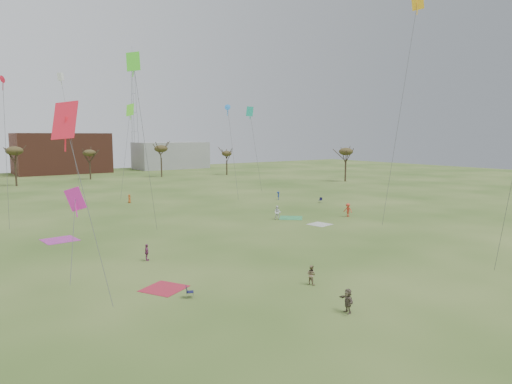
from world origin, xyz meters
TOP-DOWN VIEW (x-y plane):
  - ground at (0.00, 0.00)m, footprint 260.00×260.00m
  - spectator_fore_b at (-4.22, -1.14)m, footprint 0.71×0.84m
  - spectator_fore_c at (-6.13, -6.67)m, footprint 0.84×1.55m
  - flyer_mid_b at (19.81, 17.46)m, footprint 1.05×1.38m
  - spectator_mid_d at (-11.89, 12.51)m, footprint 0.59×0.97m
  - spectator_mid_e at (10.43, 21.53)m, footprint 1.14×1.15m
  - flyer_far_b at (-0.46, 48.14)m, footprint 0.79×0.85m
  - flyer_far_c at (22.37, 36.41)m, footprint 0.96×1.10m
  - blanket_red at (-13.82, 4.49)m, footprint 3.79×3.79m
  - blanket_cream at (12.70, 15.64)m, footprint 2.95×2.95m
  - blanket_plum at (-16.46, 25.82)m, footprint 3.70×3.70m
  - blanket_olive at (12.64, 21.33)m, footprint 4.39×4.39m
  - camp_chair_left at (-13.14, 1.70)m, footprint 0.71×0.68m
  - camp_chair_right at (25.99, 29.46)m, footprint 0.68×0.65m
  - kites_aloft at (-3.98, 31.34)m, footprint 42.57×71.73m
  - tree_line at (-2.85, 79.12)m, footprint 117.44×49.32m
  - building_brick at (5.00, 120.00)m, footprint 26.00×16.00m
  - building_grey at (40.00, 118.00)m, footprint 24.00×12.00m
  - radio_tower at (30.00, 125.00)m, footprint 1.51×1.72m

SIDE VIEW (x-z plane):
  - ground at x=0.00m, z-range 0.00..0.00m
  - blanket_red at x=-13.82m, z-range -0.01..0.02m
  - blanket_cream at x=12.70m, z-range -0.01..0.02m
  - blanket_plum at x=-16.46m, z-range -0.01..0.02m
  - blanket_olive at x=12.64m, z-range -0.01..0.02m
  - camp_chair_left at x=-13.14m, z-range -0.18..0.69m
  - camp_chair_right at x=25.99m, z-range -0.18..0.69m
  - flyer_far_b at x=-0.46m, z-range 0.00..1.45m
  - flyer_far_c at x=22.37m, z-range 0.00..1.47m
  - spectator_fore_b at x=-4.22m, z-range 0.00..1.50m
  - spectator_mid_d at x=-11.89m, z-range 0.00..1.54m
  - spectator_fore_c at x=-6.13m, z-range 0.00..1.60m
  - spectator_mid_e at x=10.43m, z-range 0.00..1.87m
  - flyer_mid_b at x=19.81m, z-range 0.00..1.90m
  - building_grey at x=40.00m, z-range 0.00..9.00m
  - building_brick at x=5.00m, z-range 0.00..12.00m
  - tree_line at x=-2.85m, z-range 2.63..11.54m
  - kites_aloft at x=-3.98m, z-range 3.40..29.56m
  - radio_tower at x=30.00m, z-range -1.29..39.71m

